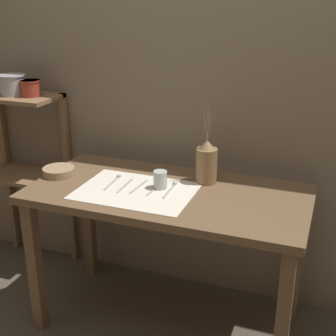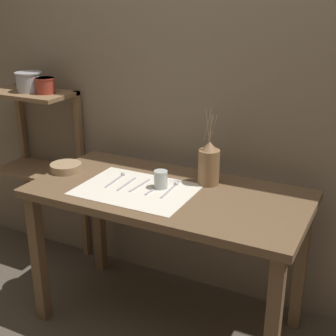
% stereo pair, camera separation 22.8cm
% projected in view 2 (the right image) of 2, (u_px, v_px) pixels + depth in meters
% --- Properties ---
extents(ground_plane, '(12.00, 12.00, 0.00)m').
position_uv_depth(ground_plane, '(168.00, 321.00, 2.61)').
color(ground_plane, brown).
extents(stone_wall_back, '(7.00, 0.06, 2.40)m').
position_uv_depth(stone_wall_back, '(205.00, 93.00, 2.57)').
color(stone_wall_back, '#7A6B56').
rests_on(stone_wall_back, ground_plane).
extents(wooden_table, '(1.39, 0.69, 0.79)m').
position_uv_depth(wooden_table, '(168.00, 210.00, 2.37)').
color(wooden_table, brown).
rests_on(wooden_table, ground_plane).
extents(wooden_shelf_unit, '(0.52, 0.30, 1.15)m').
position_uv_depth(wooden_shelf_unit, '(41.00, 145.00, 3.02)').
color(wooden_shelf_unit, brown).
rests_on(wooden_shelf_unit, ground_plane).
extents(linen_cloth, '(0.57, 0.42, 0.00)m').
position_uv_depth(linen_cloth, '(136.00, 189.00, 2.34)').
color(linen_cloth, silver).
rests_on(linen_cloth, wooden_table).
extents(pitcher_with_flowers, '(0.11, 0.11, 0.40)m').
position_uv_depth(pitcher_with_flowers, '(209.00, 164.00, 2.38)').
color(pitcher_with_flowers, olive).
rests_on(pitcher_with_flowers, wooden_table).
extents(wooden_bowl, '(0.17, 0.17, 0.04)m').
position_uv_depth(wooden_bowl, '(66.00, 167.00, 2.58)').
color(wooden_bowl, '#9E7F5B').
rests_on(wooden_bowl, wooden_table).
extents(glass_tumbler_near, '(0.07, 0.07, 0.09)m').
position_uv_depth(glass_tumbler_near, '(161.00, 179.00, 2.34)').
color(glass_tumbler_near, '#B7C1BC').
rests_on(glass_tumbler_near, wooden_table).
extents(spoon_inner, '(0.03, 0.20, 0.02)m').
position_uv_depth(spoon_inner, '(120.00, 177.00, 2.48)').
color(spoon_inner, '#A8A8AD').
rests_on(spoon_inner, wooden_table).
extents(fork_inner, '(0.02, 0.18, 0.00)m').
position_uv_depth(fork_inner, '(127.00, 184.00, 2.40)').
color(fork_inner, '#A8A8AD').
rests_on(fork_inner, wooden_table).
extents(fork_outer, '(0.02, 0.18, 0.00)m').
position_uv_depth(fork_outer, '(140.00, 185.00, 2.38)').
color(fork_outer, '#A8A8AD').
rests_on(fork_outer, wooden_table).
extents(knife_center, '(0.03, 0.18, 0.00)m').
position_uv_depth(knife_center, '(155.00, 188.00, 2.35)').
color(knife_center, '#A8A8AD').
rests_on(knife_center, wooden_table).
extents(spoon_outer, '(0.03, 0.20, 0.02)m').
position_uv_depth(spoon_outer, '(173.00, 187.00, 2.36)').
color(spoon_outer, '#A8A8AD').
rests_on(spoon_outer, wooden_table).
extents(metal_pot_large, '(0.16, 0.16, 0.12)m').
position_uv_depth(metal_pot_large, '(29.00, 81.00, 2.85)').
color(metal_pot_large, '#A8A8AD').
rests_on(metal_pot_large, wooden_shelf_unit).
extents(metal_pot_small, '(0.12, 0.12, 0.09)m').
position_uv_depth(metal_pot_small, '(45.00, 85.00, 2.80)').
color(metal_pot_small, '#9E3828').
rests_on(metal_pot_small, wooden_shelf_unit).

